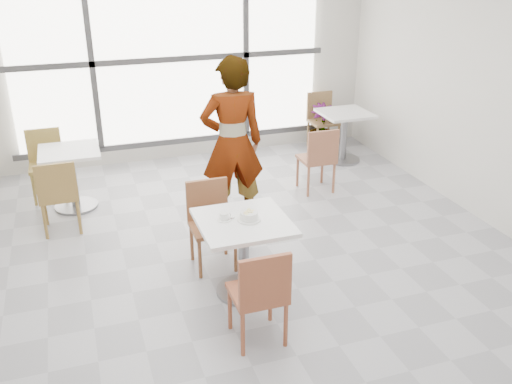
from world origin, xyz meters
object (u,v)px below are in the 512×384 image
object	(u,v)px
coffee_cup	(225,217)
bg_chair_right_near	(319,156)
bg_chair_left_far	(46,159)
chair_far	(210,218)
chair_near	(261,291)
plant_right	(322,127)
person	(232,143)
bg_table_left	(72,171)
main_table	(244,243)
bg_table_right	(344,129)
bg_chair_right_far	(322,116)
bg_chair_left_near	(58,192)
oatmeal_bowl	(249,216)

from	to	relation	value
coffee_cup	bg_chair_right_near	world-z (taller)	bg_chair_right_near
bg_chair_left_far	bg_chair_right_near	size ratio (longest dim) A/B	1.00
bg_chair_left_far	chair_far	bearing A→B (deg)	-55.66
chair_near	plant_right	world-z (taller)	chair_near
person	chair_far	bearing A→B (deg)	63.40
bg_table_left	main_table	bearing A→B (deg)	-59.88
chair_far	bg_table_right	size ratio (longest dim) A/B	1.16
bg_chair_right_far	bg_table_left	bearing A→B (deg)	-163.80
bg_table_left	bg_table_right	bearing A→B (deg)	6.21
bg_chair_left_near	bg_table_left	bearing A→B (deg)	-103.92
bg_table_right	bg_chair_right_near	size ratio (longest dim) A/B	0.86
person	bg_chair_left_far	xyz separation A→B (m)	(-2.03, 1.49, -0.47)
plant_right	bg_chair_right_far	bearing A→B (deg)	70.02
person	coffee_cup	bearing A→B (deg)	74.85
main_table	person	distance (m)	1.52
bg_table_right	bg_chair_left_near	distance (m)	4.18
main_table	bg_chair_right_far	world-z (taller)	bg_chair_right_far
chair_far	person	xyz separation A→B (m)	(0.47, 0.79, 0.47)
bg_table_right	bg_chair_left_far	size ratio (longest dim) A/B	0.86
person	bg_chair_left_far	size ratio (longest dim) A/B	2.23
bg_chair_left_far	plant_right	xyz separation A→B (m)	(4.07, 0.49, -0.13)
person	bg_chair_right_near	distance (m)	1.46
bg_chair_right_far	plant_right	size ratio (longest dim) A/B	1.19
person	bg_chair_right_far	xyz separation A→B (m)	(2.10, 2.13, -0.47)
chair_near	chair_far	world-z (taller)	same
person	bg_chair_right_near	size ratio (longest dim) A/B	2.23
chair_near	bg_chair_left_near	world-z (taller)	same
coffee_cup	bg_chair_right_far	xyz separation A→B (m)	(2.57, 3.49, -0.28)
person	plant_right	bearing A→B (deg)	-131.70
chair_far	bg_chair_right_far	bearing A→B (deg)	48.65
person	bg_chair_right_near	bearing A→B (deg)	-155.35
bg_chair_left_far	bg_chair_right_far	bearing A→B (deg)	8.77
bg_table_right	bg_chair_left_far	xyz separation A→B (m)	(-4.17, 0.05, 0.01)
oatmeal_bowl	bg_chair_right_near	distance (m)	2.50
oatmeal_bowl	person	world-z (taller)	person
bg_table_right	plant_right	bearing A→B (deg)	100.09
chair_near	coffee_cup	distance (m)	0.86
bg_table_left	bg_chair_right_far	xyz separation A→B (m)	(3.83, 1.11, 0.01)
oatmeal_bowl	bg_chair_right_near	bearing A→B (deg)	50.69
coffee_cup	plant_right	bearing A→B (deg)	52.96
coffee_cup	bg_chair_left_far	world-z (taller)	bg_chair_left_far
coffee_cup	bg_chair_left_near	size ratio (longest dim) A/B	0.18
coffee_cup	plant_right	size ratio (longest dim) A/B	0.22
bg_table_right	bg_chair_left_far	distance (m)	4.17
chair_far	plant_right	size ratio (longest dim) A/B	1.19
oatmeal_bowl	bg_chair_left_near	distance (m)	2.44
bg_chair_left_near	chair_far	bearing A→B (deg)	141.06
chair_far	bg_chair_right_far	size ratio (longest dim) A/B	1.00
main_table	coffee_cup	distance (m)	0.31
person	bg_table_right	size ratio (longest dim) A/B	2.59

